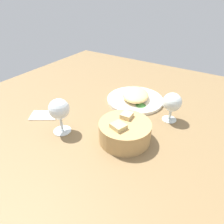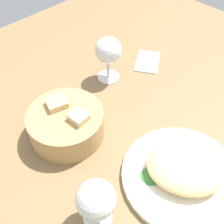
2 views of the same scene
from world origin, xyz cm
name	(u,v)px [view 1 (image 1 of 2)]	position (x,y,z in cm)	size (l,w,h in cm)	color
ground_plane	(111,114)	(0.00, 0.00, -1.00)	(140.00, 140.00, 2.00)	olive
plate	(135,100)	(-14.38, 4.38, 0.70)	(26.37, 26.37, 1.40)	white
omelette	(135,95)	(-14.38, 4.38, 3.44)	(16.06, 12.28, 4.08)	#EFC77B
lettuce_garnish	(141,104)	(-9.83, 9.49, 1.98)	(4.71, 4.71, 1.16)	#3E8438
bread_basket	(125,131)	(13.14, 14.15, 3.77)	(18.30, 18.30, 8.82)	tan
wine_glass_near	(59,110)	(21.36, -8.22, 9.22)	(7.61, 7.61, 13.63)	silver
wine_glass_far	(172,103)	(-7.81, 23.49, 7.93)	(7.49, 7.49, 12.09)	silver
folded_napkin	(44,115)	(17.73, -22.34, 0.40)	(11.00, 7.00, 0.80)	white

